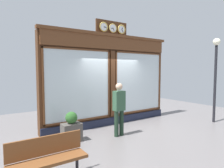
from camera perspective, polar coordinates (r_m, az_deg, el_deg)
ground_plane at (r=5.78m, az=16.63°, el=-17.39°), size 14.00×14.00×0.00m
shop_facade at (r=7.57m, az=-0.54°, el=1.32°), size 5.49×0.42×3.91m
pedestrian at (r=6.25m, az=2.05°, el=-6.68°), size 0.36×0.23×1.69m
street_lamp at (r=8.80m, az=27.83°, el=4.46°), size 0.28×0.28×3.33m
planter_box at (r=6.03m, az=-11.63°, el=-13.62°), size 0.56×0.36×0.54m
planter_shrub at (r=5.91m, az=-11.69°, el=-9.51°), size 0.35×0.35×0.35m
street_bench at (r=4.02m, az=-18.13°, el=-19.28°), size 1.40×0.40×0.87m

